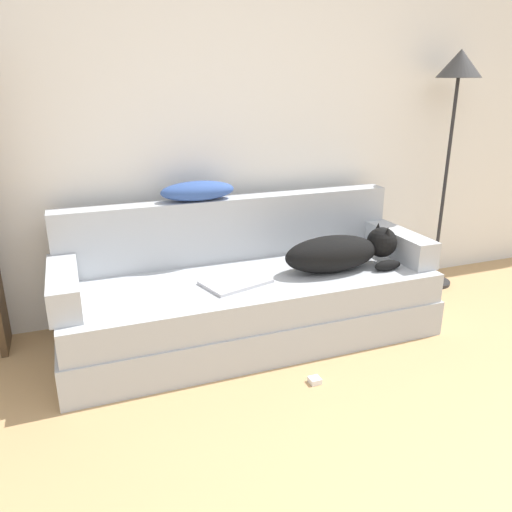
% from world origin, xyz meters
% --- Properties ---
extents(wall_back, '(7.94, 0.06, 2.70)m').
position_xyz_m(wall_back, '(0.00, 2.32, 1.35)').
color(wall_back, white).
rests_on(wall_back, ground_plane).
extents(couch, '(2.17, 0.81, 0.39)m').
position_xyz_m(couch, '(-0.16, 1.77, 0.19)').
color(couch, '#B2B7BC').
rests_on(couch, ground_plane).
extents(couch_backrest, '(2.13, 0.15, 0.39)m').
position_xyz_m(couch_backrest, '(-0.16, 2.10, 0.59)').
color(couch_backrest, '#B2B7BC').
rests_on(couch_backrest, couch).
extents(couch_arm_left, '(0.15, 0.62, 0.17)m').
position_xyz_m(couch_arm_left, '(-1.17, 1.76, 0.47)').
color(couch_arm_left, '#B2B7BC').
rests_on(couch_arm_left, couch).
extents(couch_arm_right, '(0.15, 0.62, 0.17)m').
position_xyz_m(couch_arm_right, '(0.85, 1.76, 0.47)').
color(couch_arm_right, '#B2B7BC').
rests_on(couch_arm_right, couch).
extents(dog, '(0.73, 0.28, 0.25)m').
position_xyz_m(dog, '(0.38, 1.67, 0.50)').
color(dog, black).
rests_on(dog, couch).
extents(laptop, '(0.41, 0.33, 0.02)m').
position_xyz_m(laptop, '(-0.27, 1.68, 0.40)').
color(laptop, '#B7B7BC').
rests_on(laptop, couch).
extents(throw_pillow, '(0.45, 0.19, 0.12)m').
position_xyz_m(throw_pillow, '(-0.37, 2.10, 0.84)').
color(throw_pillow, '#335199').
rests_on(throw_pillow, couch_backrest).
extents(floor_lamp, '(0.30, 0.30, 1.66)m').
position_xyz_m(floor_lamp, '(1.43, 2.05, 1.40)').
color(floor_lamp, '#232326').
rests_on(floor_lamp, ground_plane).
extents(power_adapter, '(0.06, 0.06, 0.03)m').
position_xyz_m(power_adapter, '(-0.02, 1.17, 0.01)').
color(power_adapter, white).
rests_on(power_adapter, ground_plane).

